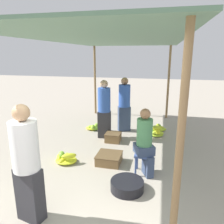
% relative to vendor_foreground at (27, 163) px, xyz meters
% --- Properties ---
extents(canopy_post_front_right, '(0.08, 0.08, 2.61)m').
position_rel_vendor_foreground_xyz_m(canopy_post_front_right, '(1.93, -0.26, 0.42)').
color(canopy_post_front_right, olive).
rests_on(canopy_post_front_right, ground).
extents(canopy_post_back_left, '(0.08, 0.08, 2.61)m').
position_rel_vendor_foreground_xyz_m(canopy_post_back_left, '(-0.85, 5.80, 0.42)').
color(canopy_post_back_left, olive).
rests_on(canopy_post_back_left, ground).
extents(canopy_post_back_right, '(0.08, 0.08, 2.61)m').
position_rel_vendor_foreground_xyz_m(canopy_post_back_right, '(1.93, 5.80, 0.42)').
color(canopy_post_back_right, olive).
rests_on(canopy_post_back_right, ground).
extents(canopy_tarp, '(3.17, 6.47, 0.04)m').
position_rel_vendor_foreground_xyz_m(canopy_tarp, '(0.54, 2.77, 1.75)').
color(canopy_tarp, '#567A60').
rests_on(canopy_tarp, canopy_post_front_left).
extents(vendor_foreground, '(0.43, 0.43, 1.70)m').
position_rel_vendor_foreground_xyz_m(vendor_foreground, '(0.00, 0.00, 0.00)').
color(vendor_foreground, '#2D2D33').
rests_on(vendor_foreground, ground).
extents(stool, '(0.34, 0.34, 0.43)m').
position_rel_vendor_foreground_xyz_m(stool, '(1.44, 1.62, -0.54)').
color(stool, '#384C84').
rests_on(stool, ground).
extents(vendor_seated, '(0.45, 0.45, 1.33)m').
position_rel_vendor_foreground_xyz_m(vendor_seated, '(1.46, 1.61, -0.19)').
color(vendor_seated, '#384766').
rests_on(vendor_seated, ground).
extents(basin_black, '(0.58, 0.58, 0.18)m').
position_rel_vendor_foreground_xyz_m(basin_black, '(1.23, 0.98, -0.79)').
color(basin_black, black).
rests_on(basin_black, ground).
extents(banana_pile_left_0, '(0.41, 0.41, 0.18)m').
position_rel_vendor_foreground_xyz_m(banana_pile_left_0, '(-0.33, 3.88, -0.81)').
color(banana_pile_left_0, '#A2C52F').
rests_on(banana_pile_left_0, ground).
extents(banana_pile_left_1, '(0.55, 0.49, 0.24)m').
position_rel_vendor_foreground_xyz_m(banana_pile_left_1, '(-0.27, 1.70, -0.80)').
color(banana_pile_left_1, yellow).
rests_on(banana_pile_left_1, ground).
extents(banana_pile_right_0, '(0.54, 0.53, 0.16)m').
position_rel_vendor_foreground_xyz_m(banana_pile_right_0, '(1.68, 4.30, -0.81)').
color(banana_pile_right_0, yellow).
rests_on(banana_pile_right_0, ground).
extents(banana_pile_right_1, '(0.53, 0.44, 0.31)m').
position_rel_vendor_foreground_xyz_m(banana_pile_right_1, '(1.62, 3.76, -0.75)').
color(banana_pile_right_1, '#A1C52F').
rests_on(banana_pile_right_1, ground).
extents(crate_near, '(0.41, 0.41, 0.24)m').
position_rel_vendor_foreground_xyz_m(crate_near, '(0.50, 3.09, -0.76)').
color(crate_near, brown).
rests_on(crate_near, ground).
extents(crate_mid, '(0.53, 0.53, 0.21)m').
position_rel_vendor_foreground_xyz_m(crate_mid, '(0.68, 1.87, -0.77)').
color(crate_mid, brown).
rests_on(crate_mid, ground).
extents(shopper_walking_mid, '(0.40, 0.40, 1.64)m').
position_rel_vendor_foreground_xyz_m(shopper_walking_mid, '(0.18, 3.34, -0.03)').
color(shopper_walking_mid, '#2D2D33').
rests_on(shopper_walking_mid, ground).
extents(shopper_walking_far, '(0.46, 0.46, 1.64)m').
position_rel_vendor_foreground_xyz_m(shopper_walking_far, '(0.63, 4.04, -0.03)').
color(shopper_walking_far, '#384766').
rests_on(shopper_walking_far, ground).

